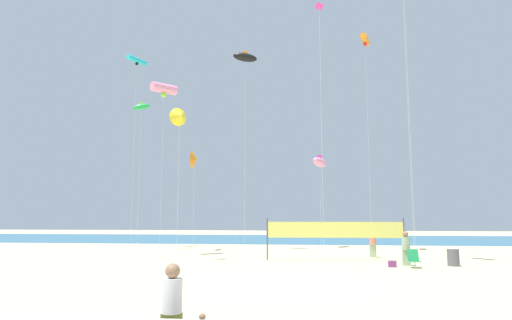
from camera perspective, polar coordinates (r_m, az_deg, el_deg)
ground_plane at (r=17.31m, az=3.64°, el=-15.60°), size 120.00×120.00×0.00m
ocean_band at (r=49.47m, az=5.46°, el=-10.15°), size 120.00×20.00×0.01m
mother_figure at (r=8.63m, az=-10.85°, el=-18.05°), size 0.38×0.38×1.64m
beachgoer_coral_shirt at (r=28.31m, az=14.88°, el=-10.19°), size 0.41×0.41×1.79m
beachgoer_sage_shirt at (r=24.16m, az=18.86°, el=-10.64°), size 0.40×0.40×1.74m
folding_beach_chair at (r=23.38m, az=19.78°, el=-11.87°), size 0.52×0.65×0.89m
trash_barrel at (r=24.90m, az=24.19°, el=-11.46°), size 0.59×0.59×0.84m
volleyball_net at (r=25.85m, az=10.17°, el=-9.11°), size 7.82×0.31×2.40m
beach_handbag at (r=23.31m, az=17.24°, el=-12.76°), size 0.38×0.19×0.31m
kite_orange_tube at (r=35.19m, az=13.94°, el=14.80°), size 0.93×1.59×15.93m
kite_cyan_tube at (r=38.52m, az=-15.19°, el=12.29°), size 1.18×1.95×15.52m
kite_pink_tube at (r=30.13m, az=-11.85°, el=8.99°), size 1.68×1.67×11.24m
kite_pink_inflatable at (r=36.17m, az=8.26°, el=-0.31°), size 1.64×2.34×7.45m
kite_magenta_diamond at (r=24.84m, az=8.23°, el=17.52°), size 0.45×0.45×13.82m
kite_yellow_delta at (r=25.95m, az=-9.86°, el=5.58°), size 1.11×1.08×8.78m
kite_black_inflatable at (r=34.81m, az=-1.43°, el=13.13°), size 2.02×1.11×15.17m
kite_green_inflatable at (r=34.56m, az=-14.61°, el=6.64°), size 1.40×0.98×11.08m
kite_orange_delta at (r=32.91m, az=-7.98°, el=0.04°), size 0.58×1.47×7.38m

